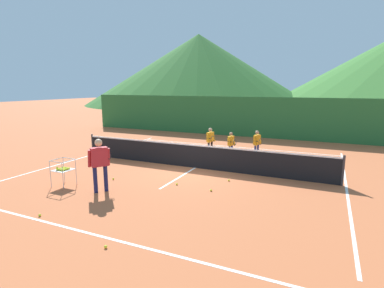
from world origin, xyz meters
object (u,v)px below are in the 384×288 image
Objects in this scene: ball_cart at (63,169)px; tennis_ball_7 at (177,184)px; tennis_ball_0 at (106,247)px; tennis_ball_5 at (229,180)px; student_1 at (231,142)px; tennis_ball_3 at (40,215)px; tennis_ball_4 at (70,168)px; student_2 at (257,142)px; tennis_ball_1 at (211,190)px; tennis_net at (195,156)px; student_0 at (210,139)px; instructor at (100,160)px; tennis_ball_2 at (113,179)px.

tennis_ball_7 is (3.43, 1.64, -0.55)m from ball_cart.
tennis_ball_0 is 5.44m from tennis_ball_5.
tennis_ball_3 is (-2.54, -8.23, -0.70)m from student_1.
tennis_ball_0 and tennis_ball_4 have the same top height.
student_2 is 5.19m from tennis_ball_1.
tennis_net reaches higher than tennis_ball_1.
tennis_ball_4 is (-6.15, 0.09, 0.00)m from tennis_ball_1.
tennis_ball_7 is at bearing -107.46° from student_2.
student_0 is 6.42m from tennis_ball_4.
ball_cart is (-5.01, -6.67, -0.20)m from student_2.
tennis_ball_4 is 1.00× the size of tennis_ball_7.
instructor is 3.52m from tennis_ball_4.
tennis_ball_5 is at bearing 29.55° from ball_cart.
tennis_net is 2.17m from tennis_ball_5.
tennis_net is at bearing 73.81° from tennis_ball_3.
tennis_ball_1 is at bearing -98.95° from tennis_ball_5.
tennis_net is 2.51m from student_0.
student_2 is 1.44× the size of ball_cart.
tennis_ball_0 is 4.19m from tennis_ball_1.
tennis_ball_3 is 4.23m from tennis_ball_7.
ball_cart is 13.22× the size of tennis_ball_3.
tennis_ball_2 is at bearing 111.85° from instructor.
student_2 is (1.10, 0.49, 0.04)m from student_1.
ball_cart is at bearing -150.45° from tennis_ball_5.
tennis_ball_1 is at bearing -0.86° from tennis_ball_4.
tennis_ball_5 is at bearing 81.05° from tennis_ball_1.
student_0 is 1.12m from student_1.
tennis_net is at bearing 97.51° from tennis_ball_0.
tennis_ball_7 is (0.62, -4.74, -0.77)m from student_0.
tennis_ball_0 is at bearing -96.48° from student_2.
student_0 is (1.27, 6.31, -0.22)m from instructor.
tennis_ball_5 is at bearing 53.90° from tennis_ball_3.
tennis_ball_7 is (2.05, 3.70, 0.00)m from tennis_ball_3.
tennis_ball_1 is at bearing 79.70° from tennis_ball_0.
instructor is 6.56m from student_1.
tennis_ball_1 is at bearing 47.21° from tennis_ball_3.
student_0 is 19.64× the size of tennis_ball_3.
student_0 is 19.64× the size of tennis_ball_7.
student_1 reaches higher than ball_cart.
student_2 reaches higher than tennis_ball_5.
tennis_ball_7 is (-1.58, -5.03, -0.74)m from student_2.
student_2 is 19.03× the size of tennis_ball_1.
student_2 is at bearing 54.24° from tennis_ball_2.
tennis_ball_2 is (1.08, 1.21, -0.55)m from ball_cart.
ball_cart is at bearing -131.64° from tennis_ball_2.
student_1 is at bearing 57.65° from ball_cart.
student_1 is 18.01× the size of tennis_ball_7.
instructor reaches higher than tennis_ball_7.
tennis_ball_2 is at bearing 127.19° from tennis_ball_0.
student_0 is at bearing 48.09° from tennis_ball_4.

